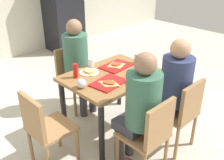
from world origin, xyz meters
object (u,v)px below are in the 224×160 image
person_in_brown_jacket (173,86)px  plastic_cup_b (136,79)px  pizza_slice_b (116,64)px  foil_bundle (81,83)px  paper_plate_near_edge (136,75)px  condiment_bottle (76,71)px  drink_fridge (63,6)px  main_table (112,83)px  chair_near_right (182,111)px  tray_red_near (108,83)px  person_far_side (78,59)px  pizza_slice_a (109,83)px  chair_left_end (44,126)px  pizza_slice_c (88,71)px  person_in_red (140,105)px  pizza_slice_d (137,74)px  tray_red_far (116,66)px  soda_can (137,58)px  paper_plate_center (89,72)px  chair_far_side (72,73)px  chair_near_left (150,133)px  plastic_cup_a (91,63)px

person_in_brown_jacket → plastic_cup_b: bearing=128.2°
pizza_slice_b → foil_bundle: foil_bundle is taller
paper_plate_near_edge → pizza_slice_b: size_ratio=0.99×
condiment_bottle → drink_fridge: bearing=57.8°
main_table → chair_near_right: (0.26, -0.78, -0.14)m
main_table → tray_red_near: size_ratio=2.94×
person_far_side → pizza_slice_a: bearing=-104.3°
person_far_side → paper_plate_near_edge: size_ratio=5.70×
chair_near_right → foil_bundle: bearing=133.4°
chair_left_end → pizza_slice_c: (0.76, 0.23, 0.27)m
person_in_red → pizza_slice_c: (0.11, 0.86, 0.02)m
main_table → person_far_side: bearing=90.0°
tray_red_near → paper_plate_near_edge: size_ratio=1.64×
person_far_side → drink_fridge: (1.32, 2.21, 0.21)m
pizza_slice_d → pizza_slice_c: bearing=127.5°
pizza_slice_a → tray_red_far: bearing=36.1°
pizza_slice_b → soda_can: 0.28m
person_in_red → pizza_slice_a: person_in_red is taller
chair_left_end → plastic_cup_b: same height
person_far_side → condiment_bottle: person_far_side is taller
paper_plate_near_edge → pizza_slice_b: 0.34m
person_in_brown_jacket → paper_plate_center: person_in_brown_jacket is taller
chair_near_right → plastic_cup_b: bearing=118.3°
tray_red_near → chair_far_side: bearing=78.5°
pizza_slice_a → foil_bundle: size_ratio=2.20×
person_far_side → drink_fridge: 2.59m
chair_far_side → soda_can: (0.45, -0.76, 0.31)m
paper_plate_center → pizza_slice_c: (0.00, 0.01, 0.01)m
chair_near_left → drink_fridge: size_ratio=0.44×
person_far_side → paper_plate_near_edge: bearing=-79.4°
chair_near_right → pizza_slice_b: 0.94m
plastic_cup_a → soda_can: 0.57m
tray_red_near → pizza_slice_c: size_ratio=1.51×
person_in_red → paper_plate_near_edge: bearing=44.8°
chair_far_side → pizza_slice_d: bearing=-79.5°
tray_red_near → soda_can: 0.66m
chair_far_side → pizza_slice_a: chair_far_side is taller
person_far_side → person_in_red: bearing=-101.8°
person_in_red → condiment_bottle: size_ratio=7.83×
main_table → pizza_slice_c: (-0.15, 0.23, 0.12)m
main_table → chair_far_side: chair_far_side is taller
chair_near_left → tray_red_far: bearing=63.3°
paper_plate_near_edge → paper_plate_center: bearing=126.4°
soda_can → plastic_cup_b: bearing=-140.3°
chair_near_right → chair_left_end: bearing=146.6°
chair_near_left → foil_bundle: 0.83m
person_in_red → plastic_cup_a: bearing=76.2°
paper_plate_center → plastic_cup_a: 0.18m
chair_near_left → person_in_brown_jacket: person_in_brown_jacket is taller
chair_near_left → paper_plate_center: (0.11, 0.99, 0.26)m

